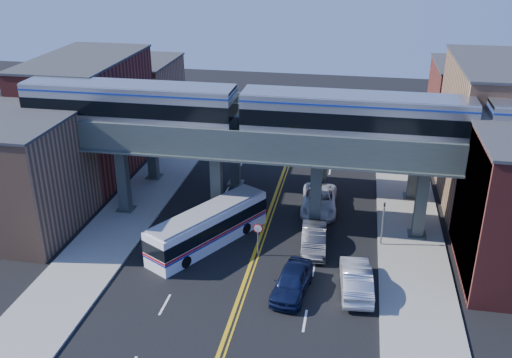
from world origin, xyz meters
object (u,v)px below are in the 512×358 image
transit_bus (209,227)px  car_lane_d (327,150)px  car_lane_a (292,281)px  car_parked_curb (356,279)px  car_lane_b (314,239)px  traffic_signal (383,219)px  transit_train (355,117)px  car_lane_c (319,201)px  stop_sign (258,234)px

transit_bus → car_lane_d: 20.81m
car_lane_a → car_parked_curb: car_parked_curb is taller
car_lane_b → car_parked_curb: 5.85m
traffic_signal → transit_train: bearing=142.2°
traffic_signal → car_parked_curb: size_ratio=0.74×
car_lane_b → car_lane_a: bearing=-102.9°
transit_train → traffic_signal: size_ratio=12.59×
car_lane_c → car_parked_curb: car_parked_curb is taller
transit_bus → car_parked_curb: 11.92m
car_lane_a → car_parked_curb: 4.25m
car_lane_d → car_lane_c: bearing=-90.6°
transit_train → car_lane_a: size_ratio=10.07×
car_lane_a → stop_sign: bearing=132.9°
traffic_signal → car_lane_c: size_ratio=0.65×
traffic_signal → car_parked_curb: bearing=-105.6°
stop_sign → car_lane_a: bearing=-54.3°
traffic_signal → car_lane_a: (-5.87, -7.21, -1.43)m
car_lane_c → transit_train: bearing=-53.8°
car_lane_b → car_lane_d: car_lane_b is taller
car_lane_b → traffic_signal: bearing=11.1°
stop_sign → transit_train: bearing=38.3°
stop_sign → car_lane_c: (3.79, 8.15, -0.89)m
transit_bus → car_lane_c: bearing=-17.2°
traffic_signal → car_lane_c: bearing=134.8°
car_lane_a → traffic_signal: bearing=58.0°
transit_train → traffic_signal: bearing=-37.8°
stop_sign → traffic_signal: traffic_signal is taller
transit_bus → car_lane_b: size_ratio=2.05×
transit_train → car_parked_curb: 11.88m
car_lane_d → car_lane_a: bearing=-92.7°
transit_bus → car_lane_a: (7.00, -5.20, -0.55)m
traffic_signal → car_lane_b: traffic_signal is taller
car_lane_a → car_lane_d: car_lane_a is taller
car_lane_d → car_parked_curb: 23.83m
transit_bus → car_lane_c: transit_bus is taller
transit_bus → stop_sign: bearing=-73.8°
car_lane_b → car_lane_c: (-0.14, 6.50, 0.03)m
traffic_signal → transit_bus: (-12.87, -2.01, -0.88)m
transit_train → car_lane_a: bearing=-109.7°
car_lane_c → car_parked_curb: 11.87m
car_lane_a → car_lane_c: bearing=93.6°
car_lane_d → car_lane_b: bearing=-90.4°
stop_sign → transit_bus: bearing=166.0°
transit_train → car_parked_curb: (0.84, -8.23, -8.53)m
car_lane_a → car_lane_c: same height
transit_bus → car_lane_b: 7.95m
car_lane_a → car_lane_b: size_ratio=1.00×
traffic_signal → car_lane_b: 5.35m
car_parked_curb → transit_train: bearing=-89.2°
transit_train → car_lane_a: 13.00m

